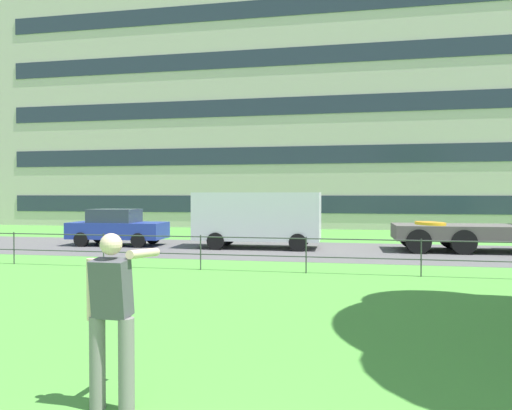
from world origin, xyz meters
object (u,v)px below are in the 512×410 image
person_thrower (112,314)px  apartment_building_background (265,98)px  frisbee (430,223)px  panel_van_far_right (258,217)px  car_blue_far_left (117,227)px

person_thrower → apartment_building_background: apartment_building_background is taller
frisbee → panel_van_far_right: size_ratio=0.06×
person_thrower → panel_van_far_right: bearing=95.6°
frisbee → apartment_building_background: size_ratio=0.01×
car_blue_far_left → panel_van_far_right: 6.10m
person_thrower → car_blue_far_left: bearing=116.7°
car_blue_far_left → person_thrower: bearing=-63.3°
frisbee → person_thrower: bearing=-178.3°
person_thrower → frisbee: size_ratio=5.54×
panel_van_far_right → car_blue_far_left: bearing=-178.9°
car_blue_far_left → panel_van_far_right: panel_van_far_right is taller
panel_van_far_right → apartment_building_background: size_ratio=0.13×
person_thrower → panel_van_far_right: size_ratio=0.35×
car_blue_far_left → apartment_building_background: 19.89m
car_blue_far_left → panel_van_far_right: bearing=1.1°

